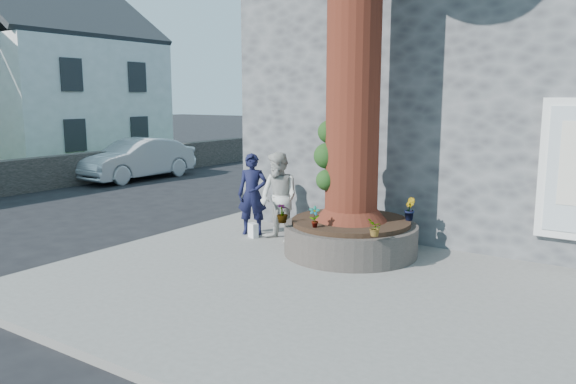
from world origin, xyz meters
The scene contains 14 objects.
ground centered at (0.00, 0.00, 0.00)m, with size 120.00×120.00×0.00m, color black.
pavement centered at (1.50, 1.00, 0.06)m, with size 9.00×8.00×0.12m, color slate.
yellow_line centered at (-3.05, 1.00, 0.00)m, with size 0.10×30.00×0.01m, color yellow.
stone_shop centered at (2.50, 7.20, 3.16)m, with size 10.30×8.30×6.30m.
planter centered at (0.80, 2.00, 0.41)m, with size 2.30×2.30×0.60m.
cottage_far centered at (-16.50, 8.00, 3.79)m, with size 7.30×7.40×8.75m.
man centered at (-1.46, 2.17, 0.92)m, with size 0.58×0.38×1.60m, color black.
woman centered at (-0.70, 1.98, 0.96)m, with size 0.82×0.64×1.68m, color beige.
shopping_bag centered at (-1.28, 1.95, 0.26)m, with size 0.20×0.12×0.28m, color white.
car_silver centered at (-9.80, 6.57, 0.70)m, with size 1.48×4.24×1.40m, color #B6B9BE.
plant_a centered at (0.58, 1.15, 0.89)m, with size 0.18×0.12×0.35m, color gray.
plant_b centered at (1.65, 2.52, 0.91)m, with size 0.21×0.21×0.39m, color gray.
plant_c centered at (-0.05, 1.15, 0.88)m, with size 0.18×0.18×0.33m, color gray.
plant_d centered at (1.65, 1.15, 0.85)m, with size 0.24×0.21×0.26m, color gray.
Camera 1 is at (5.15, -6.46, 2.82)m, focal length 35.00 mm.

